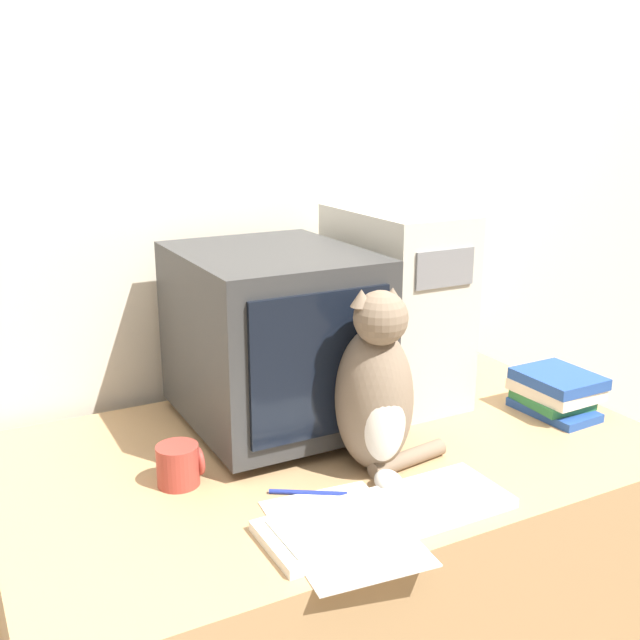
# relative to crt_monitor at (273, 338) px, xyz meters

# --- Properties ---
(wall_back) EXTENTS (7.00, 0.05, 2.50)m
(wall_back) POSITION_rel_crt_monitor_xyz_m (0.06, 0.32, 0.32)
(wall_back) COLOR beige
(wall_back) RESTS_ON ground_plane
(desk) EXTENTS (1.36, 0.83, 0.73)m
(desk) POSITION_rel_crt_monitor_xyz_m (0.06, -0.16, -0.57)
(desk) COLOR tan
(desk) RESTS_ON ground_plane
(crt_monitor) EXTENTS (0.38, 0.46, 0.40)m
(crt_monitor) POSITION_rel_crt_monitor_xyz_m (0.00, 0.00, 0.00)
(crt_monitor) COLOR #333333
(crt_monitor) RESTS_ON desk
(computer_tower) EXTENTS (0.22, 0.39, 0.46)m
(computer_tower) POSITION_rel_crt_monitor_xyz_m (0.34, 0.04, 0.02)
(computer_tower) COLOR beige
(computer_tower) RESTS_ON desk
(keyboard) EXTENTS (0.46, 0.16, 0.02)m
(keyboard) POSITION_rel_crt_monitor_xyz_m (0.01, -0.46, -0.20)
(keyboard) COLOR silver
(keyboard) RESTS_ON desk
(cat) EXTENTS (0.25, 0.25, 0.38)m
(cat) POSITION_rel_crt_monitor_xyz_m (0.09, -0.29, -0.05)
(cat) COLOR #7A6651
(cat) RESTS_ON desk
(book_stack) EXTENTS (0.16, 0.20, 0.10)m
(book_stack) POSITION_rel_crt_monitor_xyz_m (0.62, -0.24, -0.16)
(book_stack) COLOR #234793
(book_stack) RESTS_ON desk
(pen) EXTENTS (0.13, 0.09, 0.01)m
(pen) POSITION_rel_crt_monitor_xyz_m (-0.08, -0.32, -0.20)
(pen) COLOR navy
(pen) RESTS_ON desk
(paper_sheet) EXTENTS (0.24, 0.32, 0.00)m
(paper_sheet) POSITION_rel_crt_monitor_xyz_m (-0.08, -0.46, -0.21)
(paper_sheet) COLOR white
(paper_sheet) RESTS_ON desk
(mug) EXTENTS (0.09, 0.08, 0.08)m
(mug) POSITION_rel_crt_monitor_xyz_m (-0.27, -0.17, -0.17)
(mug) COLOR #9E382D
(mug) RESTS_ON desk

